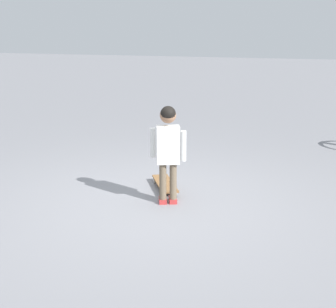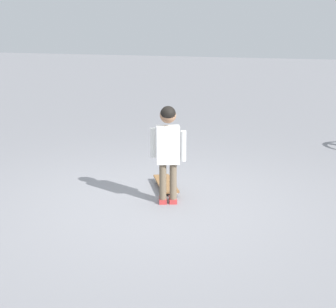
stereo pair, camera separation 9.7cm
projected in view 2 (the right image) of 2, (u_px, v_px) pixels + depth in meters
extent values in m
plane|color=gray|center=(150.00, 205.00, 5.25)|extent=(50.00, 50.00, 0.00)
cylinder|color=brown|center=(163.00, 182.00, 5.24)|extent=(0.08, 0.08, 0.42)
cube|color=#B73333|center=(163.00, 200.00, 5.32)|extent=(0.13, 0.17, 0.05)
cylinder|color=brown|center=(173.00, 182.00, 5.24)|extent=(0.08, 0.08, 0.42)
cube|color=#B73333|center=(173.00, 200.00, 5.32)|extent=(0.13, 0.17, 0.05)
cube|color=white|center=(168.00, 145.00, 5.13)|extent=(0.28, 0.22, 0.40)
cylinder|color=white|center=(153.00, 143.00, 5.22)|extent=(0.06, 0.06, 0.32)
cylinder|color=white|center=(183.00, 146.00, 5.08)|extent=(0.06, 0.06, 0.32)
sphere|color=#9E7051|center=(168.00, 115.00, 5.05)|extent=(0.17, 0.17, 0.17)
sphere|color=black|center=(168.00, 114.00, 5.04)|extent=(0.16, 0.16, 0.16)
cube|color=olive|center=(166.00, 183.00, 5.76)|extent=(0.50, 0.68, 0.02)
cube|color=#B7B7BC|center=(162.00, 178.00, 5.99)|extent=(0.11, 0.08, 0.02)
cube|color=#B7B7BC|center=(169.00, 191.00, 5.54)|extent=(0.11, 0.08, 0.02)
cylinder|color=beige|center=(156.00, 181.00, 5.98)|extent=(0.05, 0.06, 0.06)
cylinder|color=beige|center=(168.00, 180.00, 6.01)|extent=(0.05, 0.06, 0.06)
cylinder|color=beige|center=(163.00, 193.00, 5.53)|extent=(0.05, 0.06, 0.06)
cylinder|color=beige|center=(176.00, 192.00, 5.55)|extent=(0.05, 0.06, 0.06)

